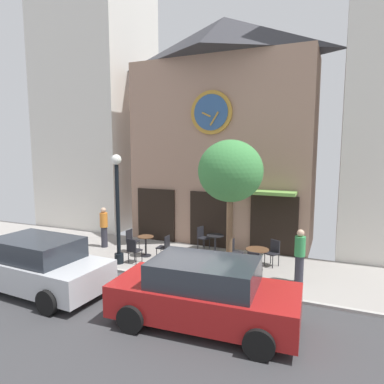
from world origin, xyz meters
The scene contains 19 objects.
ground_plane centered at (0.00, -0.71, -0.02)m, with size 29.17×9.48×0.13m.
clock_building centered at (-0.71, 5.43, 4.96)m, with size 7.77×4.22×9.61m.
neighbor_building_left centered at (-8.16, 6.27, 6.69)m, with size 5.15×4.52×13.39m.
street_lamp centered at (-3.00, 0.71, 1.97)m, with size 0.36×0.36×3.89m.
street_tree centered at (0.98, 1.07, 3.36)m, with size 2.03×1.83×4.36m.
cafe_table_leftmost centered at (-2.55, 1.80, 0.50)m, with size 0.61×0.61×0.77m.
cafe_table_near_door centered at (-0.23, 3.17, 0.50)m, with size 0.67×0.67×0.73m.
cafe_table_near_curb centered at (1.68, 2.01, 0.54)m, with size 0.78×0.78×0.72m.
cafe_chair_outer centered at (-1.69, 1.72, 0.53)m, with size 0.40×0.40×0.90m.
cafe_chair_by_entrance centered at (-3.33, 1.99, 0.53)m, with size 0.42×0.42×0.90m.
cafe_chair_facing_street centered at (0.83, 2.19, 0.53)m, with size 0.46×0.46×0.90m.
cafe_chair_mid_row centered at (-2.52, 0.93, 0.53)m, with size 0.44×0.44×0.90m.
cafe_chair_right_end centered at (-0.94, 3.58, 0.53)m, with size 0.51×0.51×0.90m.
cafe_chair_corner centered at (1.78, 1.15, 0.53)m, with size 0.45×0.45×0.90m.
cafe_chair_left_end centered at (2.10, 2.67, 0.53)m, with size 0.54×0.54×0.90m.
pedestrian_orange centered at (-4.76, 2.15, 0.86)m, with size 0.44×0.44×1.67m.
pedestrian_green centered at (3.10, 1.42, 0.86)m, with size 0.34×0.34×1.67m.
parked_car_silver centered at (-3.77, -2.14, 0.76)m, with size 4.38×2.19×1.55m.
parked_car_red centered at (1.32, -2.02, 0.76)m, with size 4.40×2.22×1.55m.
Camera 1 is at (4.01, -8.96, 4.10)m, focal length 31.57 mm.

